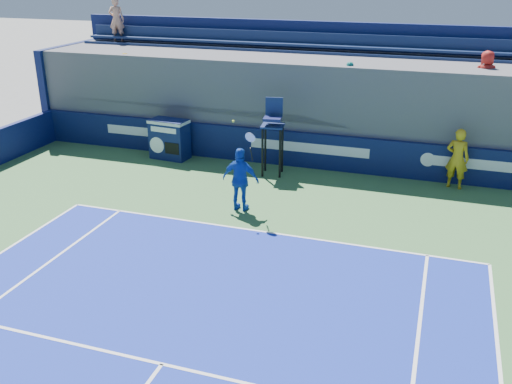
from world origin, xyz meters
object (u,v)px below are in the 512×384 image
(ball_person, at_px, (457,159))
(match_clock, at_px, (169,138))
(umpire_chair, at_px, (273,129))
(tennis_player, at_px, (241,180))

(ball_person, bearing_deg, match_clock, 13.25)
(umpire_chair, relative_size, tennis_player, 0.96)
(ball_person, relative_size, umpire_chair, 0.75)
(tennis_player, bearing_deg, umpire_chair, 90.38)
(ball_person, height_order, umpire_chair, umpire_chair)
(umpire_chair, bearing_deg, match_clock, 174.02)
(ball_person, xyz_separation_m, match_clock, (-9.49, -0.17, -0.20))
(match_clock, distance_m, umpire_chair, 3.97)
(match_clock, xyz_separation_m, tennis_player, (3.89, -3.48, 0.17))
(umpire_chair, distance_m, tennis_player, 3.14)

